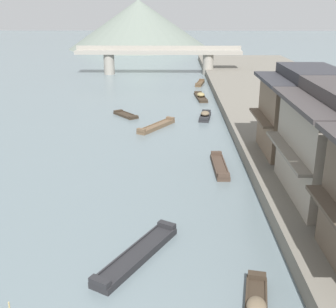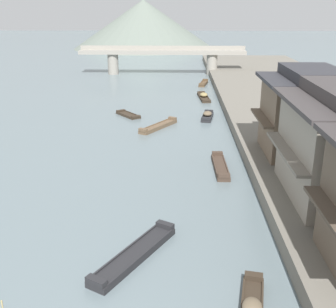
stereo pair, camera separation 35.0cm
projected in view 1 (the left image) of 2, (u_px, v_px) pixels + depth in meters
riverbank_right at (324, 125)px, 39.19m from camera, size 18.00×110.00×0.93m
boat_moored_nearest at (205, 116)px, 43.15m from camera, size 1.53×3.66×0.78m
boat_moored_second at (220, 167)px, 29.78m from camera, size 0.98×4.77×0.55m
boat_moored_third at (201, 96)px, 52.55m from camera, size 1.53×5.54×0.75m
boat_midriver_drifting at (126, 115)px, 44.12m from camera, size 2.96×3.38×0.35m
boat_midriver_upstream at (200, 83)px, 61.82m from camera, size 1.67×4.41×0.54m
boat_upstream_distant at (137, 255)px, 19.20m from camera, size 3.69×5.46×0.56m
boat_crossing_west at (157, 126)px, 39.76m from camera, size 3.53×4.98×0.55m
house_waterfront_tall at (308, 112)px, 29.48m from camera, size 7.10×6.23×6.14m
stone_bridge at (158, 56)px, 70.30m from camera, size 28.15×2.40×4.71m
hill_far_west at (139, 24)px, 114.23m from camera, size 38.76×38.76×12.81m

